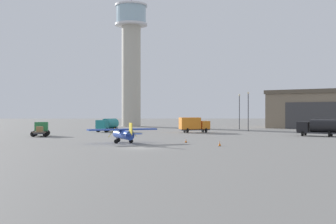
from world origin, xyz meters
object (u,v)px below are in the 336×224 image
at_px(truck_box_orange, 193,124).
at_px(truck_fuel_tanker_black, 319,127).
at_px(truck_flatbed_green, 41,129).
at_px(light_post_centre, 239,108).
at_px(traffic_cone_near_left, 220,144).
at_px(light_post_west, 248,108).
at_px(control_tower, 131,55).
at_px(airplane_blue, 123,133).
at_px(truck_fuel_tanker_teal, 108,124).
at_px(traffic_cone_near_right, 186,141).

bearing_deg(truck_box_orange, truck_fuel_tanker_black, -45.44).
bearing_deg(truck_flatbed_green, light_post_centre, -66.79).
distance_m(light_post_centre, traffic_cone_near_left, 51.36).
relative_size(light_post_west, traffic_cone_near_left, 13.11).
relative_size(control_tower, truck_box_orange, 6.01).
bearing_deg(truck_flatbed_green, airplane_blue, -147.52).
bearing_deg(airplane_blue, truck_fuel_tanker_teal, -11.51).
xyz_separation_m(traffic_cone_near_left, traffic_cone_near_right, (-4.07, 6.17, -0.06)).
bearing_deg(light_post_centre, truck_fuel_tanker_teal, -158.77).
bearing_deg(truck_box_orange, truck_flatbed_green, -171.58).
relative_size(airplane_blue, truck_flatbed_green, 1.64).
xyz_separation_m(truck_box_orange, truck_flatbed_green, (-28.36, -11.87, -0.51)).
xyz_separation_m(truck_box_orange, truck_fuel_tanker_black, (21.58, -13.04, -0.04)).
distance_m(truck_flatbed_green, light_post_west, 45.41).
height_order(control_tower, truck_box_orange, control_tower).
xyz_separation_m(light_post_west, light_post_centre, (-0.53, 8.43, -0.10)).
relative_size(traffic_cone_near_left, traffic_cone_near_right, 1.21).
xyz_separation_m(truck_flatbed_green, truck_fuel_tanker_black, (49.94, -1.17, 0.47)).
relative_size(truck_fuel_tanker_black, traffic_cone_near_right, 13.12).
distance_m(truck_fuel_tanker_black, light_post_centre, 30.06).
xyz_separation_m(truck_fuel_tanker_black, traffic_cone_near_right, (-24.56, -15.36, -1.41)).
distance_m(airplane_blue, truck_fuel_tanker_black, 37.26).
bearing_deg(truck_fuel_tanker_teal, truck_fuel_tanker_black, 92.86).
bearing_deg(light_post_centre, airplane_blue, -118.19).
height_order(airplane_blue, truck_box_orange, truck_box_orange).
bearing_deg(light_post_west, truck_fuel_tanker_black, -66.22).
height_order(light_post_west, traffic_cone_near_left, light_post_west).
relative_size(light_post_centre, traffic_cone_near_right, 15.46).
bearing_deg(traffic_cone_near_left, truck_flatbed_green, 142.37).
xyz_separation_m(airplane_blue, traffic_cone_near_left, (12.89, -5.00, -1.04)).
bearing_deg(light_post_west, truck_fuel_tanker_teal, -173.69).
distance_m(control_tower, light_post_west, 43.73).
bearing_deg(control_tower, truck_box_orange, -66.61).
relative_size(control_tower, traffic_cone_near_right, 70.67).
xyz_separation_m(truck_box_orange, traffic_cone_near_left, (1.08, -34.57, -1.39)).
bearing_deg(truck_flatbed_green, light_post_west, -76.08).
bearing_deg(truck_flatbed_green, truck_box_orange, -77.88).
relative_size(light_post_west, traffic_cone_near_right, 15.80).
xyz_separation_m(control_tower, traffic_cone_near_left, (16.75, -70.80, -20.44)).
height_order(light_post_centre, traffic_cone_near_left, light_post_centre).
distance_m(control_tower, traffic_cone_near_right, 68.98).
distance_m(truck_box_orange, traffic_cone_near_left, 34.61).
distance_m(truck_box_orange, truck_fuel_tanker_teal, 18.60).
height_order(airplane_blue, light_post_centre, light_post_centre).
bearing_deg(light_post_west, traffic_cone_near_right, -114.08).
bearing_deg(truck_fuel_tanker_black, control_tower, -22.48).
xyz_separation_m(truck_fuel_tanker_black, traffic_cone_near_left, (-20.50, -21.53, -1.35)).
distance_m(control_tower, light_post_centre, 38.23).
distance_m(truck_fuel_tanker_black, traffic_cone_near_left, 29.76).
bearing_deg(truck_box_orange, traffic_cone_near_left, -102.50).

